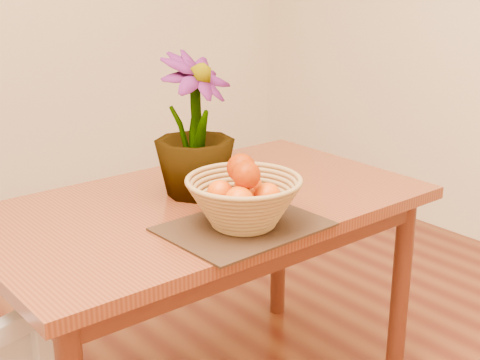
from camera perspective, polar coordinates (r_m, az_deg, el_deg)
table at (r=2.14m, az=-3.12°, el=-3.95°), size 1.40×0.80×0.75m
placemat at (r=1.89m, az=0.32°, el=-4.00°), size 0.45×0.34×0.01m
wicker_basket at (r=1.86m, az=0.32°, el=-2.02°), size 0.33×0.33×0.13m
orange_pile at (r=1.85m, az=0.32°, el=-0.27°), size 0.18×0.18×0.15m
potted_plant at (r=2.10m, az=-3.92°, el=4.62°), size 0.32×0.32×0.45m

